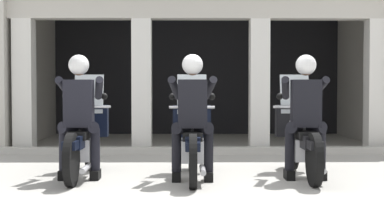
{
  "coord_description": "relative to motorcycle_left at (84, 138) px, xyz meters",
  "views": [
    {
      "loc": [
        -0.08,
        -7.15,
        1.2
      ],
      "look_at": [
        0.0,
        0.56,
        0.91
      ],
      "focal_mm": 53.79,
      "sensor_mm": 36.0,
      "label": 1
    }
  ],
  "objects": [
    {
      "name": "motorcycle_left",
      "position": [
        0.0,
        0.0,
        0.0
      ],
      "size": [
        0.62,
        2.04,
        1.35
      ],
      "rotation": [
        0.0,
        0.0,
        0.08
      ],
      "color": "black",
      "rests_on": "ground"
    },
    {
      "name": "kerb_strip",
      "position": [
        1.62,
        2.38,
        -0.44
      ],
      "size": [
        7.01,
        0.24,
        0.12
      ],
      "primitive_type": "cube",
      "color": "#B7B5AD",
      "rests_on": "ground"
    },
    {
      "name": "motorcycle_right",
      "position": [
        2.87,
        -0.03,
        0.0
      ],
      "size": [
        0.62,
        2.04,
        1.35
      ],
      "rotation": [
        0.0,
        0.0,
        0.06
      ],
      "color": "black",
      "rests_on": "ground"
    },
    {
      "name": "station_building",
      "position": [
        1.62,
        4.96,
        1.36
      ],
      "size": [
        7.51,
        4.29,
        2.99
      ],
      "color": "black",
      "rests_on": "ground"
    },
    {
      "name": "police_officer_left",
      "position": [
        -0.0,
        -0.28,
        0.44
      ],
      "size": [
        0.63,
        0.61,
        1.58
      ],
      "rotation": [
        0.0,
        0.0,
        0.08
      ],
      "color": "black",
      "rests_on": "ground"
    },
    {
      "name": "ground_plane",
      "position": [
        1.43,
        2.58,
        -0.5
      ],
      "size": [
        80.0,
        80.0,
        0.0
      ],
      "primitive_type": "plane",
      "color": "#A8A59E"
    },
    {
      "name": "police_officer_center",
      "position": [
        1.43,
        -0.43,
        0.44
      ],
      "size": [
        0.63,
        0.61,
        1.58
      ],
      "rotation": [
        0.0,
        0.0,
        0.05
      ],
      "color": "black",
      "rests_on": "ground"
    },
    {
      "name": "police_officer_right",
      "position": [
        2.87,
        -0.31,
        0.44
      ],
      "size": [
        0.63,
        0.61,
        1.58
      ],
      "rotation": [
        0.0,
        0.0,
        0.06
      ],
      "color": "black",
      "rests_on": "ground"
    },
    {
      "name": "motorcycle_center",
      "position": [
        1.43,
        -0.14,
        0.0
      ],
      "size": [
        0.62,
        2.04,
        1.35
      ],
      "rotation": [
        0.0,
        0.0,
        0.05
      ],
      "color": "black",
      "rests_on": "ground"
    }
  ]
}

